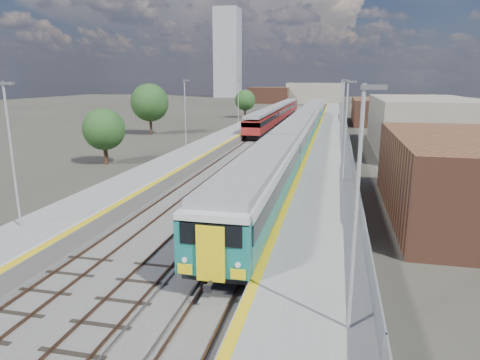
% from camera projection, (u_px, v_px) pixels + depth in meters
% --- Properties ---
extents(ground, '(320.00, 320.00, 0.00)m').
position_uv_depth(ground, '(293.00, 141.00, 60.64)').
color(ground, '#47443A').
rests_on(ground, ground).
extents(ballast_bed, '(10.50, 155.00, 0.06)m').
position_uv_depth(ballast_bed, '(279.00, 138.00, 63.49)').
color(ballast_bed, '#565451').
rests_on(ballast_bed, ground).
extents(tracks, '(8.96, 160.00, 0.17)m').
position_uv_depth(tracks, '(285.00, 136.00, 64.93)').
color(tracks, '#4C3323').
rests_on(tracks, ground).
extents(platform_right, '(4.70, 155.00, 8.52)m').
position_uv_depth(platform_right, '(331.00, 136.00, 61.76)').
color(platform_right, slate).
rests_on(platform_right, ground).
extents(platform_left, '(4.30, 155.00, 8.52)m').
position_uv_depth(platform_left, '(235.00, 133.00, 64.81)').
color(platform_left, slate).
rests_on(platform_left, ground).
extents(buildings, '(72.00, 185.50, 40.00)m').
position_uv_depth(buildings, '(267.00, 72.00, 146.12)').
color(buildings, brown).
rests_on(buildings, ground).
extents(green_train, '(3.06, 84.98, 3.36)m').
position_uv_depth(green_train, '(302.00, 127.00, 56.52)').
color(green_train, black).
rests_on(green_train, ground).
extents(red_train, '(2.73, 55.41, 3.45)m').
position_uv_depth(red_train, '(278.00, 113.00, 84.74)').
color(red_train, black).
rests_on(red_train, ground).
extents(tree_a, '(4.24, 4.24, 5.75)m').
position_uv_depth(tree_a, '(104.00, 129.00, 43.39)').
color(tree_a, '#382619').
rests_on(tree_a, ground).
extents(tree_b, '(5.84, 5.84, 7.92)m').
position_uv_depth(tree_b, '(150.00, 103.00, 66.42)').
color(tree_b, '#382619').
rests_on(tree_b, ground).
extents(tree_c, '(4.58, 4.58, 6.21)m').
position_uv_depth(tree_c, '(245.00, 100.00, 95.56)').
color(tree_c, '#382619').
rests_on(tree_c, ground).
extents(tree_d, '(4.50, 4.50, 6.09)m').
position_uv_depth(tree_d, '(431.00, 107.00, 73.25)').
color(tree_d, '#382619').
rests_on(tree_d, ground).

